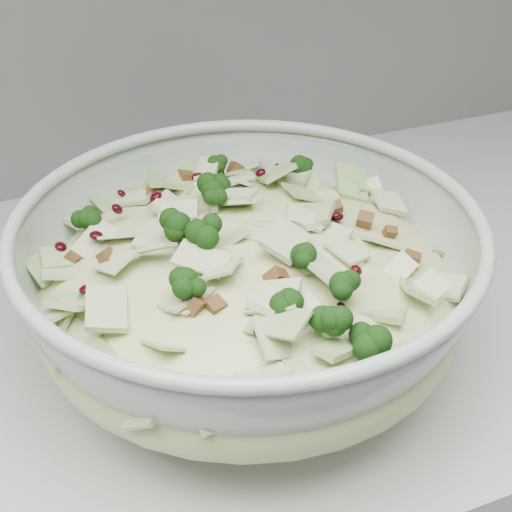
{
  "coord_description": "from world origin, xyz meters",
  "views": [
    {
      "loc": [
        -0.45,
        1.17,
        1.33
      ],
      "look_at": [
        -0.28,
        1.6,
        1.01
      ],
      "focal_mm": 50.0,
      "sensor_mm": 36.0,
      "label": 1
    }
  ],
  "objects": [
    {
      "name": "mixing_bowl",
      "position": [
        -0.29,
        1.6,
        0.98
      ],
      "size": [
        0.47,
        0.47,
        0.15
      ],
      "rotation": [
        0.0,
        0.0,
        0.36
      ],
      "color": "#A1B1A4",
      "rests_on": "counter"
    },
    {
      "name": "counter",
      "position": [
        0.0,
        1.7,
        0.45
      ],
      "size": [
        3.6,
        0.6,
        0.9
      ],
      "primitive_type": "cube",
      "color": "#B4B4AF",
      "rests_on": "floor"
    },
    {
      "name": "salad",
      "position": [
        -0.29,
        1.6,
        1.0
      ],
      "size": [
        0.37,
        0.37,
        0.15
      ],
      "rotation": [
        0.0,
        0.0,
        0.09
      ],
      "color": "#BEC788",
      "rests_on": "mixing_bowl"
    }
  ]
}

